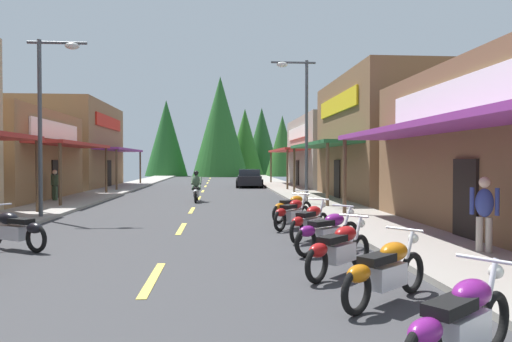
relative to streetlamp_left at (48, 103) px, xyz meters
name	(u,v)px	position (x,y,z in m)	size (l,w,h in m)	color
ground	(198,201)	(4.76, 7.74, -4.10)	(9.31, 80.18, 0.10)	#38383A
sidewalk_left	(80,200)	(-1.24, 7.74, -3.99)	(2.70, 80.18, 0.12)	#9E9991
sidewalk_right	(311,198)	(10.76, 7.74, -3.99)	(2.70, 80.18, 0.12)	gray
centerline_dashes	(201,194)	(4.76, 11.73, -4.04)	(0.16, 56.13, 0.01)	#E0C64C
storefront_left_far	(68,146)	(-5.61, 19.70, -0.85)	(7.90, 10.76, 6.39)	olive
storefront_right_middle	(416,139)	(16.35, 7.38, -0.83)	(10.33, 10.37, 6.43)	brown
storefront_right_far	(336,152)	(15.16, 19.90, -1.30)	(7.97, 11.88, 5.48)	gray
streetlamp_left	(48,103)	(0.00, 0.00, 0.00)	(2.01, 0.30, 6.24)	#474C51
streetlamp_right	(300,112)	(9.53, 4.07, 0.18)	(2.01, 0.30, 6.56)	#474C51
motorcycle_parked_right_0	(461,321)	(8.26, -12.33, -3.56)	(1.78, 1.35, 1.04)	black
motorcycle_parked_right_1	(385,270)	(8.28, -10.20, -3.56)	(1.72, 1.43, 1.04)	black
motorcycle_parked_right_2	(339,248)	(8.04, -8.52, -3.56)	(1.59, 1.58, 1.04)	black
motorcycle_parked_right_3	(328,231)	(8.32, -6.50, -3.56)	(1.78, 1.35, 1.04)	black
motorcycle_parked_right_4	(310,221)	(8.25, -4.78, -3.56)	(1.38, 1.76, 1.04)	black
motorcycle_parked_right_5	(292,212)	(8.10, -2.75, -3.56)	(1.41, 1.74, 1.04)	black
motorcycle_parked_right_6	(292,207)	(8.36, -1.14, -3.56)	(1.62, 1.55, 1.04)	black
motorcycle_parked_left_4	(15,229)	(1.23, -5.63, -3.56)	(1.89, 1.19, 1.04)	black
rider_cruising_lead	(196,189)	(4.74, 6.71, -3.39)	(0.60, 2.14, 1.57)	black
pedestrian_browsing	(484,211)	(11.50, -7.25, -3.05)	(0.49, 0.41, 1.71)	#B2A599
pedestrian_waiting	(55,184)	(-2.13, 6.73, -3.12)	(0.48, 0.42, 1.61)	#3F593F
parked_car_curbside	(249,178)	(8.22, 19.68, -3.36)	(2.23, 4.38, 1.40)	black
treeline_backdrop	(221,135)	(6.03, 47.74, 1.63)	(20.82, 13.46, 13.33)	#2B6323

